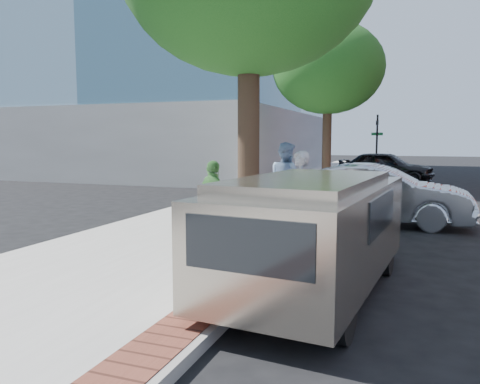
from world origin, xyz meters
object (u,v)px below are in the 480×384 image
at_px(sedan_silver, 376,194).
at_px(person_officer, 286,181).
at_px(person_gray, 300,196).
at_px(parking_meter, 280,193).
at_px(person_green, 213,201).
at_px(van, 318,228).
at_px(bg_car, 385,167).

bearing_deg(sedan_silver, person_officer, 112.28).
bearing_deg(person_gray, person_officer, 166.32).
height_order(parking_meter, person_gray, person_gray).
height_order(person_gray, person_officer, person_officer).
relative_size(parking_meter, sedan_silver, 0.30).
relative_size(person_green, van, 0.34).
height_order(parking_meter, van, van).
bearing_deg(parking_meter, person_officer, 102.84).
xyz_separation_m(person_officer, bg_car, (1.79, 13.65, -0.34)).
bearing_deg(person_green, parking_meter, -150.02).
distance_m(parking_meter, person_green, 1.46).
height_order(person_gray, bg_car, person_gray).
distance_m(person_officer, person_green, 3.28).
bearing_deg(sedan_silver, bg_car, 3.85).
distance_m(person_green, sedan_silver, 5.03).
bearing_deg(person_gray, person_green, -101.37).
bearing_deg(sedan_silver, van, 178.02).
distance_m(sedan_silver, bg_car, 12.81).
distance_m(person_gray, sedan_silver, 3.59).
relative_size(person_gray, van, 0.38).
height_order(sedan_silver, van, van).
distance_m(parking_meter, person_gray, 0.79).
relative_size(person_gray, bg_car, 0.39).
height_order(person_green, sedan_silver, person_green).
height_order(person_gray, person_green, person_gray).
xyz_separation_m(person_gray, van, (0.92, -2.77, -0.13)).
relative_size(person_officer, sedan_silver, 0.42).
bearing_deg(van, bg_car, 95.99).
height_order(person_green, van, person_green).
relative_size(person_gray, sedan_silver, 0.39).
distance_m(sedan_silver, van, 6.12).
relative_size(person_officer, person_green, 1.21).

